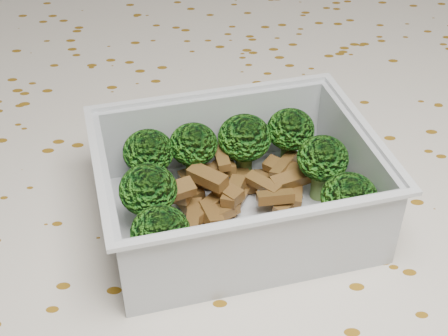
{
  "coord_description": "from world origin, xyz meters",
  "views": [
    {
      "loc": [
        -0.01,
        -0.34,
        1.06
      ],
      "look_at": [
        -0.0,
        0.01,
        0.78
      ],
      "focal_mm": 50.0,
      "sensor_mm": 36.0,
      "label": 1
    }
  ],
  "objects": [
    {
      "name": "tablecloth",
      "position": [
        0.0,
        0.0,
        0.72
      ],
      "size": [
        1.46,
        0.96,
        0.19
      ],
      "color": "beige",
      "rests_on": "dining_table"
    },
    {
      "name": "dining_table",
      "position": [
        0.0,
        0.0,
        0.67
      ],
      "size": [
        1.4,
        0.9,
        0.75
      ],
      "color": "brown",
      "rests_on": "ground"
    },
    {
      "name": "broccoli_florets",
      "position": [
        0.0,
        -0.01,
        0.79
      ],
      "size": [
        0.17,
        0.14,
        0.05
      ],
      "color": "#608C3F",
      "rests_on": "lunch_container"
    },
    {
      "name": "lunch_container",
      "position": [
        0.01,
        -0.02,
        0.78
      ],
      "size": [
        0.21,
        0.18,
        0.06
      ],
      "color": "silver",
      "rests_on": "tablecloth"
    },
    {
      "name": "meat_pile",
      "position": [
        0.0,
        -0.0,
        0.77
      ],
      "size": [
        0.13,
        0.08,
        0.03
      ],
      "color": "brown",
      "rests_on": "lunch_container"
    },
    {
      "name": "sausage",
      "position": [
        0.02,
        -0.06,
        0.77
      ],
      "size": [
        0.15,
        0.04,
        0.02
      ],
      "color": "#C25C31",
      "rests_on": "lunch_container"
    }
  ]
}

